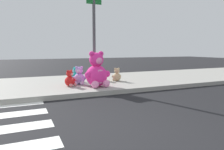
# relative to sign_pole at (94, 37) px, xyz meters

# --- Properties ---
(ground_plane) EXTENTS (60.00, 60.00, 0.00)m
(ground_plane) POSITION_rel_sign_pole_xyz_m (-1.00, -4.40, -1.85)
(ground_plane) COLOR black
(sidewalk) EXTENTS (28.00, 4.40, 0.15)m
(sidewalk) POSITION_rel_sign_pole_xyz_m (-1.00, 0.80, -1.77)
(sidewalk) COLOR #9E9B93
(sidewalk) RESTS_ON ground_plane
(sign_pole) EXTENTS (0.56, 0.11, 3.20)m
(sign_pole) POSITION_rel_sign_pole_xyz_m (0.00, 0.00, 0.00)
(sign_pole) COLOR #4C4C51
(sign_pole) RESTS_ON sidewalk
(plush_pink_large) EXTENTS (0.93, 0.83, 1.21)m
(plush_pink_large) POSITION_rel_sign_pole_xyz_m (-0.11, -0.59, -1.21)
(plush_pink_large) COLOR #F22D93
(plush_pink_large) RESTS_ON sidewalk
(plush_lavender) EXTENTS (0.49, 0.48, 0.67)m
(plush_lavender) POSITION_rel_sign_pole_xyz_m (-0.55, 0.11, -1.43)
(plush_lavender) COLOR #B28CD8
(plush_lavender) RESTS_ON sidewalk
(plush_teal) EXTENTS (0.41, 0.42, 0.58)m
(plush_teal) POSITION_rel_sign_pole_xyz_m (-0.48, 0.94, -1.47)
(plush_teal) COLOR teal
(plush_teal) RESTS_ON sidewalk
(plush_tan) EXTENTS (0.41, 0.36, 0.54)m
(plush_tan) POSITION_rel_sign_pole_xyz_m (1.06, 0.32, -1.48)
(plush_tan) COLOR tan
(plush_tan) RESTS_ON sidewalk
(plush_yellow) EXTENTS (0.53, 0.52, 0.73)m
(plush_yellow) POSITION_rel_sign_pole_xyz_m (0.42, 0.99, -1.41)
(plush_yellow) COLOR yellow
(plush_yellow) RESTS_ON sidewalk
(plush_red) EXTENTS (0.39, 0.41, 0.57)m
(plush_red) POSITION_rel_sign_pole_xyz_m (-0.94, -0.14, -1.47)
(plush_red) COLOR red
(plush_red) RESTS_ON sidewalk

